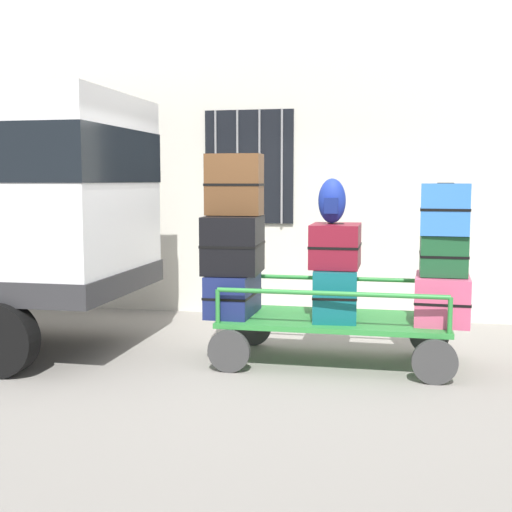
{
  "coord_description": "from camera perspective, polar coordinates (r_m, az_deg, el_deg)",
  "views": [
    {
      "loc": [
        1.28,
        -6.46,
        1.81
      ],
      "look_at": [
        -0.1,
        0.15,
        1.06
      ],
      "focal_mm": 47.28,
      "sensor_mm": 36.0,
      "label": 1
    }
  ],
  "objects": [
    {
      "name": "backpack",
      "position": [
        6.68,
        6.44,
        4.64
      ],
      "size": [
        0.27,
        0.22,
        0.44
      ],
      "color": "navy",
      "rests_on": "suitcase_midleft_middle"
    },
    {
      "name": "luggage_cart",
      "position": [
        6.8,
        6.64,
        -5.89
      ],
      "size": [
        2.31,
        1.15,
        0.46
      ],
      "color": "#2D8438",
      "rests_on": "ground"
    },
    {
      "name": "building_wall",
      "position": [
        9.14,
        3.76,
        10.65
      ],
      "size": [
        12.0,
        0.38,
        5.0
      ],
      "color": "silver",
      "rests_on": "ground"
    },
    {
      "name": "cart_railing",
      "position": [
        6.73,
        6.68,
        -2.81
      ],
      "size": [
        2.19,
        1.02,
        0.35
      ],
      "color": "#2D8438",
      "rests_on": "luggage_cart"
    },
    {
      "name": "suitcase_left_middle",
      "position": [
        6.83,
        -1.93,
        0.99
      ],
      "size": [
        0.6,
        0.72,
        0.58
      ],
      "color": "black",
      "rests_on": "suitcase_left_bottom"
    },
    {
      "name": "suitcase_midleft_middle",
      "position": [
        6.7,
        6.75,
        0.88
      ],
      "size": [
        0.48,
        0.62,
        0.43
      ],
      "color": "maroon",
      "rests_on": "suitcase_midleft_bottom"
    },
    {
      "name": "suitcase_center_bottom",
      "position": [
        6.75,
        15.46,
        -3.49
      ],
      "size": [
        0.55,
        0.78,
        0.46
      ],
      "color": "#CC4C72",
      "rests_on": "luggage_cart"
    },
    {
      "name": "ground_plane",
      "position": [
        6.83,
        0.58,
        -9.02
      ],
      "size": [
        40.0,
        40.0,
        0.0
      ],
      "primitive_type": "plane",
      "color": "gray"
    },
    {
      "name": "suitcase_left_bottom",
      "position": [
        6.88,
        -1.95,
        -3.21
      ],
      "size": [
        0.45,
        0.76,
        0.43
      ],
      "color": "navy",
      "rests_on": "luggage_cart"
    },
    {
      "name": "suitcase_center_middle",
      "position": [
        6.7,
        15.56,
        0.11
      ],
      "size": [
        0.45,
        0.51,
        0.39
      ],
      "color": "#194C28",
      "rests_on": "suitcase_center_bottom"
    },
    {
      "name": "suitcase_center_top",
      "position": [
        6.64,
        15.69,
        3.85
      ],
      "size": [
        0.47,
        0.53,
        0.49
      ],
      "color": "#3372C6",
      "rests_on": "suitcase_center_middle"
    },
    {
      "name": "suitcase_left_top",
      "position": [
        6.85,
        -1.86,
        6.06
      ],
      "size": [
        0.57,
        0.29,
        0.62
      ],
      "color": "brown",
      "rests_on": "suitcase_left_middle"
    },
    {
      "name": "suitcase_midleft_bottom",
      "position": [
        6.76,
        6.69,
        -3.09
      ],
      "size": [
        0.49,
        0.83,
        0.51
      ],
      "color": "#0F5960",
      "rests_on": "luggage_cart"
    }
  ]
}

